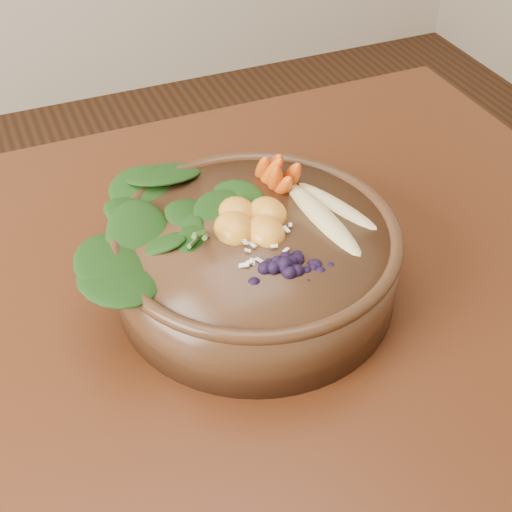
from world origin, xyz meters
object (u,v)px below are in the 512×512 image
Objects in this scene: carrot_cluster at (273,149)px; blueberry_pile at (284,253)px; kale_heap at (192,193)px; stoneware_bowl at (256,263)px; banana_halves at (330,200)px; dining_table at (36,428)px; mandarin_cluster at (251,210)px.

carrot_cluster is 0.17m from blueberry_pile.
blueberry_pile is (0.05, -0.13, -0.00)m from kale_heap.
stoneware_bowl is 3.62× the size of carrot_cluster.
banana_halves is at bearing 2.58° from stoneware_bowl.
kale_heap is 1.16× the size of banana_halves.
dining_table is 4.92× the size of stoneware_bowl.
mandarin_cluster is at bearing -129.81° from carrot_cluster.
kale_heap is 0.07m from mandarin_cluster.
blueberry_pile is at bearing -87.30° from stoneware_bowl.
blueberry_pile reaches higher than mandarin_cluster.
kale_heap reaches higher than dining_table.
kale_heap reaches higher than blueberry_pile.
stoneware_bowl is at bearing 4.55° from dining_table.
kale_heap is at bearing -169.49° from carrot_cluster.
kale_heap reaches higher than mandarin_cluster.
kale_heap is 0.11m from carrot_cluster.
carrot_cluster is 0.60× the size of blueberry_pile.
blueberry_pile reaches higher than stoneware_bowl.
banana_halves is 1.77× the size of mandarin_cluster.
carrot_cluster is at bearing 70.29° from blueberry_pile.
kale_heap is at bearing 126.71° from stoneware_bowl.
stoneware_bowl is 1.53× the size of kale_heap.
stoneware_bowl is at bearing -177.26° from banana_halves.
mandarin_cluster is at bearing 83.50° from stoneware_bowl.
mandarin_cluster is at bearing 90.57° from blueberry_pile.
banana_halves is (0.14, -0.06, -0.01)m from kale_heap.
blueberry_pile is (0.00, -0.09, 0.00)m from mandarin_cluster.
kale_heap is 0.16m from banana_halves.
dining_table is 0.35m from blueberry_pile.
carrot_cluster is at bearing 10.35° from kale_heap.
dining_table is at bearing 171.07° from blueberry_pile.
stoneware_bowl is 0.11m from banana_halves.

